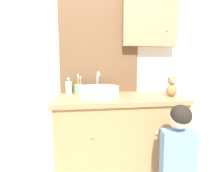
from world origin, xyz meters
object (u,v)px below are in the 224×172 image
at_px(soap_dispenser, 69,87).
at_px(teddy_bear, 172,87).
at_px(sink_basin, 99,91).
at_px(toothbrush_holder, 79,89).
at_px(child_figure, 178,161).

xyz_separation_m(soap_dispenser, teddy_bear, (0.91, -0.26, 0.02)).
relative_size(sink_basin, teddy_bear, 2.18).
distance_m(soap_dispenser, teddy_bear, 0.95).
bearing_deg(teddy_bear, toothbrush_holder, 163.87).
bearing_deg(child_figure, teddy_bear, 70.91).
distance_m(child_figure, teddy_bear, 0.62).
xyz_separation_m(sink_basin, soap_dispenser, (-0.28, 0.18, 0.01)).
bearing_deg(teddy_bear, sink_basin, 172.83).
relative_size(toothbrush_holder, child_figure, 0.21).
bearing_deg(soap_dispenser, child_figure, -40.17).
bearing_deg(sink_basin, child_figure, -43.51).
xyz_separation_m(sink_basin, child_figure, (0.50, -0.47, -0.42)).
xyz_separation_m(toothbrush_holder, child_figure, (0.68, -0.63, -0.42)).
height_order(soap_dispenser, child_figure, soap_dispenser).
bearing_deg(soap_dispenser, teddy_bear, -16.04).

